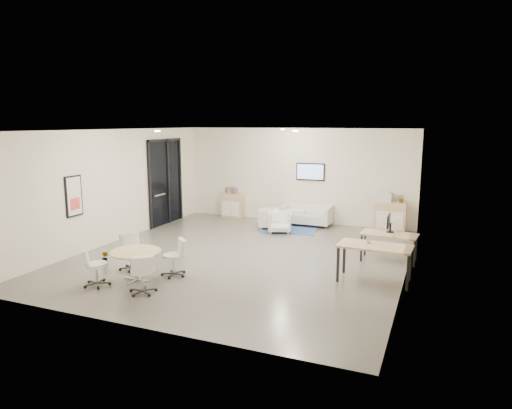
{
  "coord_description": "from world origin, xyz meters",
  "views": [
    {
      "loc": [
        4.62,
        -10.37,
        3.38
      ],
      "look_at": [
        0.19,
        0.4,
        1.28
      ],
      "focal_mm": 32.0,
      "sensor_mm": 36.0,
      "label": 1
    }
  ],
  "objects_px": {
    "sideboard_right": "(390,216)",
    "desk_front": "(375,249)",
    "sideboard_left": "(233,206)",
    "loveseat": "(307,215)",
    "armchair_right": "(279,221)",
    "armchair_left": "(268,218)",
    "desk_rear": "(389,236)",
    "round_table": "(136,255)"
  },
  "relations": [
    {
      "from": "sideboard_right",
      "to": "desk_front",
      "type": "xyz_separation_m",
      "value": [
        0.2,
        -4.94,
        0.25
      ]
    },
    {
      "from": "sideboard_right",
      "to": "desk_front",
      "type": "bearing_deg",
      "value": -87.71
    },
    {
      "from": "sideboard_left",
      "to": "loveseat",
      "type": "bearing_deg",
      "value": -3.57
    },
    {
      "from": "desk_front",
      "to": "armchair_right",
      "type": "bearing_deg",
      "value": 137.07
    },
    {
      "from": "armchair_left",
      "to": "armchair_right",
      "type": "relative_size",
      "value": 0.97
    },
    {
      "from": "sideboard_right",
      "to": "armchair_right",
      "type": "height_order",
      "value": "sideboard_right"
    },
    {
      "from": "armchair_left",
      "to": "desk_rear",
      "type": "xyz_separation_m",
      "value": [
        4.02,
        -2.21,
        0.28
      ]
    },
    {
      "from": "sideboard_left",
      "to": "sideboard_right",
      "type": "xyz_separation_m",
      "value": [
        5.51,
        -0.03,
        0.04
      ]
    },
    {
      "from": "sideboard_right",
      "to": "loveseat",
      "type": "height_order",
      "value": "sideboard_right"
    },
    {
      "from": "loveseat",
      "to": "armchair_left",
      "type": "relative_size",
      "value": 2.3
    },
    {
      "from": "armchair_left",
      "to": "round_table",
      "type": "xyz_separation_m",
      "value": [
        -0.87,
        -5.76,
        0.23
      ]
    },
    {
      "from": "armchair_left",
      "to": "desk_rear",
      "type": "height_order",
      "value": "same"
    },
    {
      "from": "desk_rear",
      "to": "round_table",
      "type": "height_order",
      "value": "desk_rear"
    },
    {
      "from": "loveseat",
      "to": "armchair_left",
      "type": "distance_m",
      "value": 1.4
    },
    {
      "from": "sideboard_left",
      "to": "armchair_right",
      "type": "relative_size",
      "value": 1.2
    },
    {
      "from": "round_table",
      "to": "sideboard_left",
      "type": "bearing_deg",
      "value": 97.78
    },
    {
      "from": "round_table",
      "to": "sideboard_right",
      "type": "bearing_deg",
      "value": 56.29
    },
    {
      "from": "armchair_right",
      "to": "desk_rear",
      "type": "relative_size",
      "value": 0.52
    },
    {
      "from": "desk_rear",
      "to": "desk_front",
      "type": "distance_m",
      "value": 1.65
    },
    {
      "from": "desk_front",
      "to": "armchair_left",
      "type": "bearing_deg",
      "value": 138.02
    },
    {
      "from": "armchair_right",
      "to": "desk_rear",
      "type": "distance_m",
      "value": 3.95
    },
    {
      "from": "round_table",
      "to": "desk_rear",
      "type": "bearing_deg",
      "value": 35.97
    },
    {
      "from": "sideboard_left",
      "to": "desk_front",
      "type": "bearing_deg",
      "value": -41.04
    },
    {
      "from": "sideboard_right",
      "to": "armchair_right",
      "type": "xyz_separation_m",
      "value": [
        -3.18,
        -1.5,
        -0.11
      ]
    },
    {
      "from": "sideboard_right",
      "to": "armchair_right",
      "type": "bearing_deg",
      "value": -154.8
    },
    {
      "from": "loveseat",
      "to": "round_table",
      "type": "xyz_separation_m",
      "value": [
        -1.91,
        -6.7,
        0.25
      ]
    },
    {
      "from": "sideboard_left",
      "to": "loveseat",
      "type": "relative_size",
      "value": 0.54
    },
    {
      "from": "sideboard_left",
      "to": "desk_rear",
      "type": "distance_m",
      "value": 6.72
    },
    {
      "from": "armchair_right",
      "to": "desk_rear",
      "type": "bearing_deg",
      "value": -46.89
    },
    {
      "from": "armchair_right",
      "to": "armchair_left",
      "type": "bearing_deg",
      "value": 122.8
    },
    {
      "from": "sideboard_left",
      "to": "armchair_left",
      "type": "bearing_deg",
      "value": -31.75
    },
    {
      "from": "armchair_left",
      "to": "armchair_right",
      "type": "bearing_deg",
      "value": 29.34
    },
    {
      "from": "sideboard_left",
      "to": "desk_rear",
      "type": "bearing_deg",
      "value": -29.72
    },
    {
      "from": "sideboard_right",
      "to": "desk_rear",
      "type": "relative_size",
      "value": 0.67
    },
    {
      "from": "sideboard_right",
      "to": "desk_front",
      "type": "distance_m",
      "value": 4.95
    },
    {
      "from": "desk_rear",
      "to": "desk_front",
      "type": "relative_size",
      "value": 0.88
    },
    {
      "from": "armchair_right",
      "to": "round_table",
      "type": "distance_m",
      "value": 5.54
    },
    {
      "from": "armchair_left",
      "to": "desk_front",
      "type": "relative_size",
      "value": 0.44
    },
    {
      "from": "loveseat",
      "to": "armchair_right",
      "type": "bearing_deg",
      "value": -110.23
    },
    {
      "from": "sideboard_right",
      "to": "round_table",
      "type": "xyz_separation_m",
      "value": [
        -4.57,
        -6.85,
        0.11
      ]
    },
    {
      "from": "sideboard_right",
      "to": "armchair_left",
      "type": "xyz_separation_m",
      "value": [
        -3.7,
        -1.09,
        -0.12
      ]
    },
    {
      "from": "armchair_right",
      "to": "desk_rear",
      "type": "height_order",
      "value": "armchair_right"
    }
  ]
}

